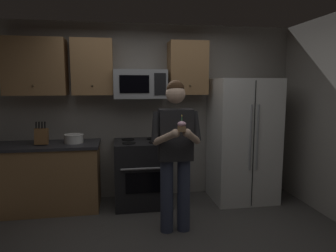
{
  "coord_description": "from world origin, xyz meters",
  "views": [
    {
      "loc": [
        -0.46,
        -2.84,
        1.7
      ],
      "look_at": [
        0.09,
        0.48,
        1.25
      ],
      "focal_mm": 32.25,
      "sensor_mm": 36.0,
      "label": 1
    }
  ],
  "objects": [
    {
      "name": "microwave",
      "position": [
        -0.15,
        1.48,
        1.72
      ],
      "size": [
        0.74,
        0.41,
        0.4
      ],
      "color": "#9EA0A5"
    },
    {
      "name": "cabinet_row_upper",
      "position": [
        -0.72,
        1.53,
        1.95
      ],
      "size": [
        2.78,
        0.36,
        0.76
      ],
      "color": "#9E7247"
    },
    {
      "name": "oven_range",
      "position": [
        -0.15,
        1.36,
        0.46
      ],
      "size": [
        0.76,
        0.7,
        0.93
      ],
      "color": "black",
      "rests_on": "ground"
    },
    {
      "name": "knife_block",
      "position": [
        -1.48,
        1.33,
        1.03
      ],
      "size": [
        0.16,
        0.15,
        0.32
      ],
      "color": "brown",
      "rests_on": "counter_left"
    },
    {
      "name": "wall_back",
      "position": [
        0.0,
        1.75,
        1.3
      ],
      "size": [
        4.4,
        0.1,
        2.6
      ],
      "primitive_type": "cube",
      "color": "gray",
      "rests_on": "ground"
    },
    {
      "name": "bowl_large_white",
      "position": [
        -1.07,
        1.39,
        0.98
      ],
      "size": [
        0.26,
        0.26,
        0.12
      ],
      "color": "white",
      "rests_on": "counter_left"
    },
    {
      "name": "counter_left",
      "position": [
        -1.45,
        1.38,
        0.46
      ],
      "size": [
        1.44,
        0.66,
        0.92
      ],
      "color": "#9E7247",
      "rests_on": "ground"
    },
    {
      "name": "person",
      "position": [
        0.17,
        0.47,
        1.0
      ],
      "size": [
        0.6,
        0.48,
        1.76
      ],
      "color": "#383F59",
      "rests_on": "ground"
    },
    {
      "name": "cupcake",
      "position": [
        0.17,
        0.14,
        1.29
      ],
      "size": [
        0.09,
        0.09,
        0.17
      ],
      "color": "#A87F56"
    },
    {
      "name": "refrigerator",
      "position": [
        1.35,
        1.32,
        0.9
      ],
      "size": [
        0.9,
        0.75,
        1.8
      ],
      "color": "white",
      "rests_on": "ground"
    }
  ]
}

